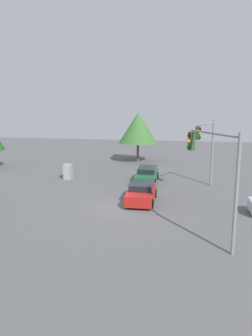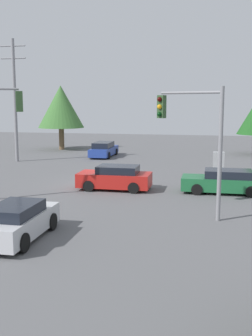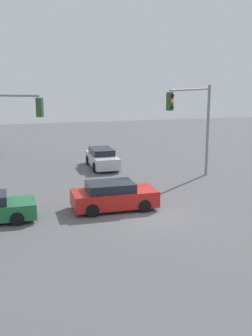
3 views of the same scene
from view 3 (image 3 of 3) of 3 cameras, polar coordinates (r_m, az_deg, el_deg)
ground_plane at (r=20.57m, az=2.87°, el=-6.37°), size 80.00×80.00×0.00m
sedan_red at (r=21.22m, az=-1.70°, el=-3.81°), size 4.23×2.01×1.41m
sedan_silver at (r=30.59m, az=-3.24°, el=1.32°), size 1.85×4.22×1.39m
traffic_signal_main at (r=26.87m, az=9.10°, el=7.06°), size 3.84×2.42×5.99m
traffic_signal_cross at (r=24.79m, az=-15.23°, el=5.80°), size 3.00×1.72×5.75m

